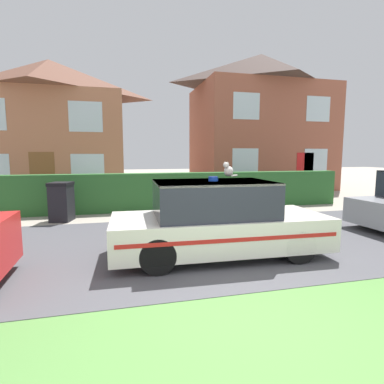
{
  "coord_description": "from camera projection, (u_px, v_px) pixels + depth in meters",
  "views": [
    {
      "loc": [
        -1.46,
        -3.11,
        1.95
      ],
      "look_at": [
        0.28,
        4.05,
        1.05
      ],
      "focal_mm": 28.0,
      "sensor_mm": 36.0,
      "label": 1
    }
  ],
  "objects": [
    {
      "name": "road_strip",
      "position": [
        189.0,
        243.0,
        6.67
      ],
      "size": [
        28.0,
        5.19,
        0.01
      ],
      "primitive_type": "cube",
      "color": "#4C4C51",
      "rests_on": "ground"
    },
    {
      "name": "lawn_verge",
      "position": [
        266.0,
        340.0,
        3.18
      ],
      "size": [
        28.0,
        2.06,
        0.01
      ],
      "primitive_type": "cube",
      "color": "#568C42",
      "rests_on": "ground"
    },
    {
      "name": "garden_hedge",
      "position": [
        173.0,
        191.0,
        10.77
      ],
      "size": [
        13.13,
        0.5,
        1.33
      ],
      "primitive_type": "cube",
      "color": "#2D662D",
      "rests_on": "ground"
    },
    {
      "name": "police_car",
      "position": [
        217.0,
        220.0,
        5.79
      ],
      "size": [
        4.16,
        1.79,
        1.54
      ],
      "rotation": [
        0.0,
        0.0,
        -0.03
      ],
      "color": "black",
      "rests_on": "road_strip"
    },
    {
      "name": "ground_plane",
      "position": [
        249.0,
        319.0,
        3.58
      ],
      "size": [
        80.0,
        80.0,
        0.0
      ],
      "primitive_type": "plane",
      "color": "#A89E8E"
    },
    {
      "name": "cat",
      "position": [
        228.0,
        170.0,
        5.63
      ],
      "size": [
        0.33,
        0.26,
        0.29
      ],
      "rotation": [
        0.0,
        0.0,
        3.83
      ],
      "color": "silver",
      "rests_on": "police_car"
    },
    {
      "name": "house_right",
      "position": [
        260.0,
        121.0,
        17.85
      ],
      "size": [
        7.78,
        5.52,
        7.82
      ],
      "color": "#93513D",
      "rests_on": "ground"
    },
    {
      "name": "house_left",
      "position": [
        52.0,
        127.0,
        15.11
      ],
      "size": [
        7.25,
        5.58,
        6.66
      ],
      "color": "#A86B4C",
      "rests_on": "ground"
    },
    {
      "name": "wheelie_bin",
      "position": [
        62.0,
        202.0,
        8.91
      ],
      "size": [
        0.71,
        0.77,
        1.16
      ],
      "rotation": [
        0.0,
        0.0,
        -0.22
      ],
      "color": "black",
      "rests_on": "ground"
    }
  ]
}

